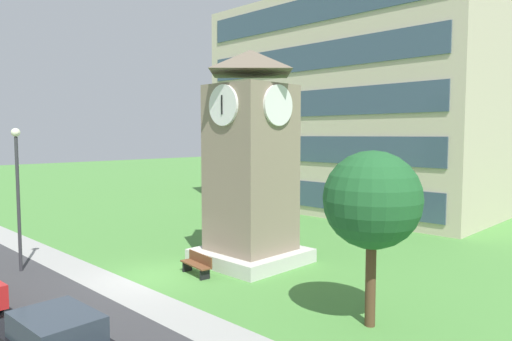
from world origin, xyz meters
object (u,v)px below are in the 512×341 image
object	(u,v)px
tree_streetside	(372,201)
street_lamp	(18,184)
park_bench	(197,264)
clock_tower	(251,170)

from	to	relation	value
tree_streetside	street_lamp	bearing A→B (deg)	-158.35
park_bench	tree_streetside	world-z (taller)	tree_streetside
clock_tower	park_bench	world-z (taller)	clock_tower
clock_tower	street_lamp	bearing A→B (deg)	-127.35
clock_tower	tree_streetside	distance (m)	8.02
park_bench	street_lamp	world-z (taller)	street_lamp
street_lamp	tree_streetside	size ratio (longest dim) A/B	1.14
park_bench	street_lamp	bearing A→B (deg)	-139.71
clock_tower	park_bench	xyz separation A→B (m)	(-0.20, -2.95, -3.78)
street_lamp	tree_streetside	bearing A→B (deg)	21.65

